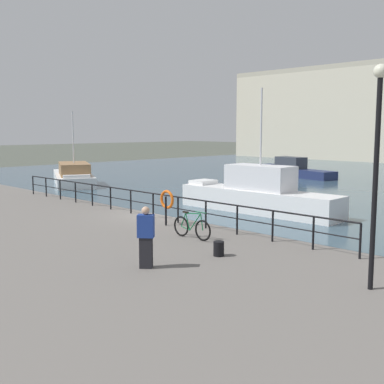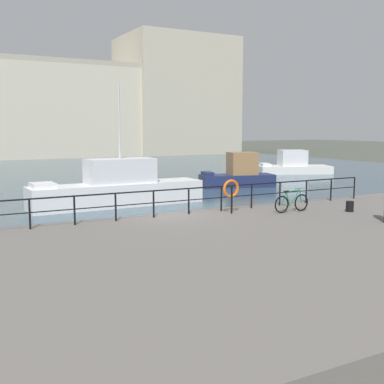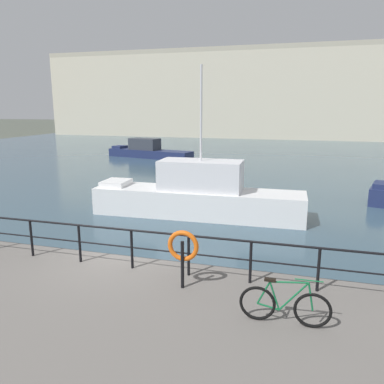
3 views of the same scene
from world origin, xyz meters
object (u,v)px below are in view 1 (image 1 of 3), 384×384
Objects in this scene: quay_lamp_post at (377,150)px; moored_red_daysailer at (258,195)px; life_ring_stand at (167,201)px; standing_person at (146,237)px; moored_small_launch at (73,176)px; parked_bicycle at (192,227)px; moored_green_narrowboat at (293,170)px; mooring_bollard at (219,249)px.

moored_red_daysailer is at bearing 138.01° from quay_lamp_post.
quay_lamp_post is (9.15, -1.73, 2.29)m from life_ring_stand.
standing_person is (-5.10, -2.64, -2.40)m from quay_lamp_post.
moored_small_launch is 25.04m from parked_bicycle.
moored_green_narrowboat is 20.41m from moored_small_launch.
mooring_bollard is (6.49, -10.24, -0.04)m from moored_red_daysailer.
life_ring_stand is at bearing 169.31° from quay_lamp_post.
parked_bicycle is 7.41m from quay_lamp_post.
life_ring_stand is at bearing 157.28° from parked_bicycle.
standing_person is (1.69, -3.40, 0.47)m from parked_bicycle.
standing_person is (-0.54, -2.33, 0.64)m from mooring_bollard.
standing_person is (5.95, -12.58, 0.60)m from moored_red_daysailer.
mooring_bollard is 5.08m from life_ring_stand.
mooring_bollard is at bearing -26.16° from parked_bicycle.
quay_lamp_post is at bearing 8.63° from moored_small_launch.
standing_person is (4.06, -4.36, -0.11)m from life_ring_stand.
life_ring_stand is at bearing 2.51° from standing_person.
life_ring_stand is 0.27× the size of quay_lamp_post.
quay_lamp_post is at bearing -103.06° from standing_person.
life_ring_stand is at bearing 156.19° from mooring_bollard.
standing_person is at bearing -152.65° from quay_lamp_post.
moored_green_narrowboat is at bearing 114.11° from life_ring_stand.
moored_small_launch is (-18.98, 0.13, -0.25)m from moored_red_daysailer.
life_ring_stand is (1.89, -8.22, 0.71)m from moored_red_daysailer.
moored_green_narrowboat is 6.38× the size of life_ring_stand.
moored_green_narrowboat is 35.55m from quay_lamp_post.
moored_green_narrowboat is at bearing 91.22° from moored_small_launch.
parked_bicycle is at bearing 154.44° from mooring_bollard.
standing_person reaches higher than mooring_bollard.
moored_red_daysailer is (10.05, -18.48, 0.31)m from moored_green_narrowboat.
moored_small_launch is at bearing 161.45° from quay_lamp_post.
quay_lamp_post reaches higher than life_ring_stand.
moored_small_launch reaches higher than parked_bicycle.
quay_lamp_post is (21.10, -28.42, 3.32)m from moored_green_narrowboat.
moored_small_launch is 27.51m from mooring_bollard.
life_ring_stand reaches higher than mooring_bollard.
moored_red_daysailer reaches higher than parked_bicycle.
quay_lamp_post is 3.07× the size of standing_person.
moored_small_launch is at bearing 75.68° from moored_green_narrowboat.
moored_small_launch is at bearing 22.59° from standing_person.
moored_small_launch reaches higher than life_ring_stand.
moored_green_narrowboat is 5.03× the size of parked_bicycle.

